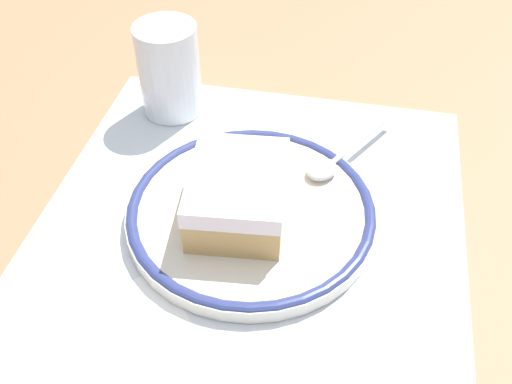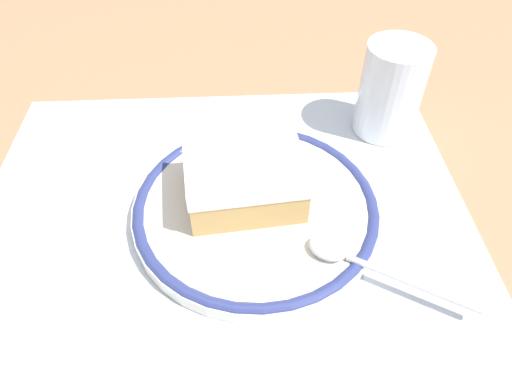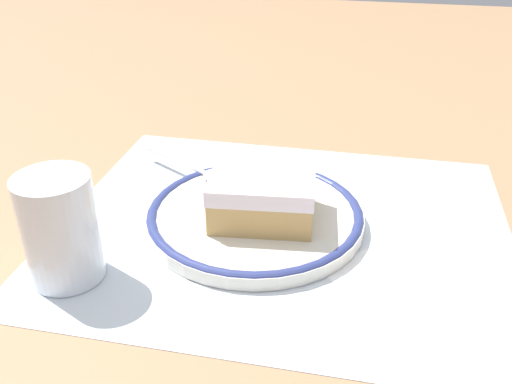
# 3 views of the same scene
# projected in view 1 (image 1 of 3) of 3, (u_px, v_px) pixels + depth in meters

# --- Properties ---
(ground_plane) EXTENTS (2.40, 2.40, 0.00)m
(ground_plane) POSITION_uv_depth(u_px,v_px,m) (244.00, 243.00, 0.49)
(ground_plane) COLOR #9E7551
(placemat) EXTENTS (0.45, 0.37, 0.00)m
(placemat) POSITION_uv_depth(u_px,v_px,m) (244.00, 243.00, 0.49)
(placemat) COLOR silver
(placemat) RESTS_ON ground_plane
(plate) EXTENTS (0.22, 0.22, 0.02)m
(plate) POSITION_uv_depth(u_px,v_px,m) (256.00, 212.00, 0.51)
(plate) COLOR silver
(plate) RESTS_ON placemat
(cake_slice) EXTENTS (0.11, 0.09, 0.05)m
(cake_slice) POSITION_uv_depth(u_px,v_px,m) (238.00, 194.00, 0.48)
(cake_slice) COLOR tan
(cake_slice) RESTS_ON plate
(spoon) EXTENTS (0.13, 0.08, 0.01)m
(spoon) POSITION_uv_depth(u_px,v_px,m) (334.00, 160.00, 0.54)
(spoon) COLOR silver
(spoon) RESTS_ON plate
(cup) EXTENTS (0.06, 0.06, 0.10)m
(cup) POSITION_uv_depth(u_px,v_px,m) (170.00, 75.00, 0.60)
(cup) COLOR silver
(cup) RESTS_ON placemat
(napkin) EXTENTS (0.15, 0.15, 0.00)m
(napkin) POSITION_uv_depth(u_px,v_px,m) (116.00, 344.00, 0.42)
(napkin) COLOR white
(napkin) RESTS_ON placemat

